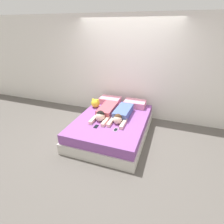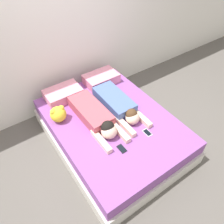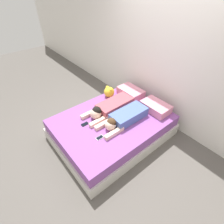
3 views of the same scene
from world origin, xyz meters
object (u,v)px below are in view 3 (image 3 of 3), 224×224
(pillow_head_right, at_px, (156,107))
(plush_toy, at_px, (109,92))
(pillow_head_left, at_px, (131,92))
(cell_phone_right, at_px, (100,138))
(person_left, at_px, (109,107))
(person_right, at_px, (124,118))
(cell_phone_left, at_px, (85,124))
(bed, at_px, (112,127))

(pillow_head_right, xyz_separation_m, plush_toy, (-0.93, -0.39, 0.04))
(pillow_head_left, bearing_deg, pillow_head_right, 0.00)
(cell_phone_right, xyz_separation_m, plush_toy, (-0.84, 0.87, 0.11))
(pillow_head_left, relative_size, cell_phone_right, 4.13)
(person_left, xyz_separation_m, person_right, (0.39, 0.02, -0.00))
(cell_phone_left, relative_size, plush_toy, 0.57)
(bed, relative_size, plush_toy, 9.03)
(bed, bearing_deg, pillow_head_left, 112.99)
(pillow_head_left, distance_m, pillow_head_right, 0.68)
(bed, relative_size, cell_phone_right, 15.95)
(bed, height_order, person_left, person_left)
(bed, distance_m, cell_phone_right, 0.57)
(pillow_head_right, distance_m, person_right, 0.70)
(pillow_head_right, relative_size, plush_toy, 2.34)
(pillow_head_left, bearing_deg, person_left, -78.56)
(person_right, bearing_deg, plush_toy, 159.17)
(pillow_head_left, relative_size, pillow_head_right, 1.00)
(pillow_head_left, distance_m, person_left, 0.72)
(person_left, xyz_separation_m, cell_phone_right, (0.44, -0.55, -0.08))
(bed, height_order, cell_phone_left, cell_phone_left)
(person_right, bearing_deg, cell_phone_left, -122.89)
(bed, bearing_deg, plush_toy, 145.32)
(pillow_head_right, relative_size, person_left, 0.51)
(pillow_head_left, xyz_separation_m, plush_toy, (-0.25, -0.39, 0.04))
(pillow_head_right, xyz_separation_m, cell_phone_right, (-0.10, -1.25, -0.07))
(person_left, distance_m, cell_phone_left, 0.57)
(pillow_head_right, height_order, person_right, person_right)
(bed, height_order, pillow_head_left, pillow_head_left)
(bed, xyz_separation_m, cell_phone_left, (-0.18, -0.47, 0.23))
(pillow_head_right, relative_size, person_right, 0.54)
(bed, distance_m, cell_phone_left, 0.55)
(pillow_head_left, height_order, cell_phone_left, pillow_head_left)
(cell_phone_right, bearing_deg, cell_phone_left, -178.20)
(pillow_head_right, xyz_separation_m, person_right, (-0.14, -0.69, 0.01))
(pillow_head_right, bearing_deg, pillow_head_left, 180.00)
(pillow_head_left, relative_size, plush_toy, 2.34)
(person_left, bearing_deg, pillow_head_left, 101.44)
(bed, xyz_separation_m, pillow_head_right, (0.34, 0.80, 0.30))
(pillow_head_left, bearing_deg, bed, -67.01)
(bed, xyz_separation_m, cell_phone_right, (0.24, -0.46, 0.23))
(pillow_head_right, bearing_deg, person_left, -127.28)
(person_right, bearing_deg, cell_phone_right, -85.17)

